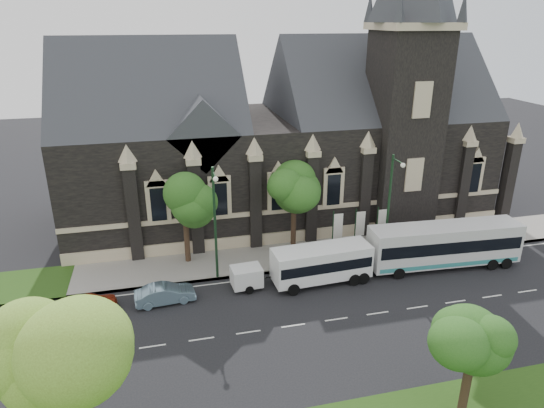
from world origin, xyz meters
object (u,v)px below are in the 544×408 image
object	(u,v)px
sedan	(165,294)
car_far_red	(89,303)
tree_park_east	(475,340)
tree_walk_left	(186,196)
street_lamp_mid	(215,219)
tour_coach	(444,244)
box_trailer	(247,277)
banner_flag_left	(336,229)
street_lamp_near	(390,202)
tree_park_near	(66,361)
shuttle_bus	(322,262)
banner_flag_center	(358,226)
tree_walk_right	(296,186)
banner_flag_right	(380,224)

from	to	relation	value
sedan	car_far_red	xyz separation A→B (m)	(-5.12, 0.16, -0.06)
tree_park_east	tree_walk_left	xyz separation A→B (m)	(-11.97, 20.03, 1.12)
sedan	tree_walk_left	bearing A→B (deg)	-25.80
tree_walk_left	street_lamp_mid	bearing A→B (deg)	-63.53
sedan	tour_coach	bearing A→B (deg)	-94.67
box_trailer	car_far_red	world-z (taller)	box_trailer
banner_flag_left	street_lamp_near	bearing A→B (deg)	-27.18
tree_park_near	banner_flag_left	xyz separation A→B (m)	(18.06, 17.77, -4.03)
tour_coach	shuttle_bus	world-z (taller)	tour_coach
banner_flag_center	tree_walk_right	bearing A→B (deg)	161.36
tree_park_east	street_lamp_mid	size ratio (longest dim) A/B	0.70
tree_park_east	street_lamp_near	world-z (taller)	street_lamp_near
tree_park_near	sedan	bearing A→B (deg)	74.59
tree_park_near	banner_flag_right	distance (m)	28.61
tree_walk_left	banner_flag_right	distance (m)	16.52
banner_flag_left	shuttle_bus	xyz separation A→B (m)	(-2.67, -4.10, -0.72)
shuttle_bus	sedan	world-z (taller)	shuttle_bus
tour_coach	tree_park_near	bearing A→B (deg)	-148.72
shuttle_bus	sedan	bearing A→B (deg)	177.29
street_lamp_mid	car_far_red	size ratio (longest dim) A/B	2.43
tree_park_near	tree_walk_left	distance (m)	20.38
tree_walk_right	tour_coach	xyz separation A→B (m)	(10.76, -5.75, -3.87)
street_lamp_mid	banner_flag_right	distance (m)	14.67
banner_flag_left	tree_park_near	bearing A→B (deg)	-135.46
tree_walk_left	banner_flag_center	distance (m)	14.58
tree_walk_right	banner_flag_left	world-z (taller)	tree_walk_right
banner_flag_left	banner_flag_right	world-z (taller)	same
street_lamp_mid	car_far_red	xyz separation A→B (m)	(-9.15, -2.12, -4.48)
box_trailer	street_lamp_near	bearing A→B (deg)	4.59
sedan	tree_park_east	bearing A→B (deg)	-139.93
tree_park_near	tree_park_east	distance (m)	18.04
tree_walk_left	car_far_red	world-z (taller)	tree_walk_left
street_lamp_near	banner_flag_center	distance (m)	3.74
tree_park_near	banner_flag_center	distance (m)	27.10
shuttle_bus	box_trailer	xyz separation A→B (m)	(-5.69, 0.46, -0.70)
sedan	tree_walk_right	bearing A→B (deg)	-67.36
tree_park_east	tree_walk_left	world-z (taller)	tree_walk_left
box_trailer	street_lamp_mid	bearing A→B (deg)	134.48
car_far_red	tree_park_near	bearing A→B (deg)	178.50
tree_walk_left	sedan	size ratio (longest dim) A/B	1.82
car_far_red	street_lamp_mid	bearing A→B (deg)	-84.16
tree_walk_right	box_trailer	bearing A→B (deg)	-134.64
shuttle_bus	box_trailer	bearing A→B (deg)	172.23
tree_walk_left	banner_flag_left	size ratio (longest dim) A/B	1.91
banner_flag_center	banner_flag_right	world-z (taller)	same
tree_park_near	tree_walk_right	distance (m)	24.58
shuttle_bus	car_far_red	xyz separation A→B (m)	(-16.77, 0.06, -1.04)
street_lamp_near	tree_park_near	bearing A→B (deg)	-143.92
street_lamp_mid	sedan	size ratio (longest dim) A/B	2.15
tree_walk_right	street_lamp_mid	xyz separation A→B (m)	(-7.21, -3.62, -0.71)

